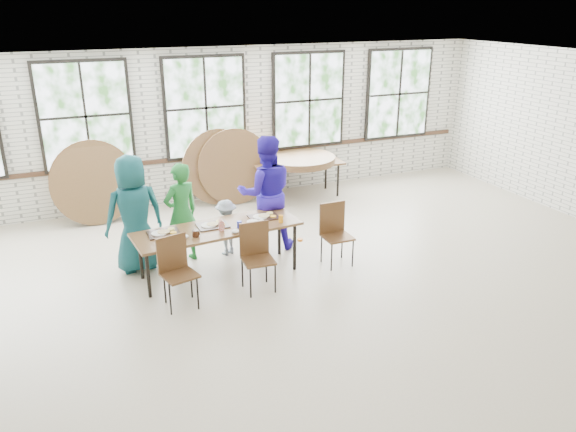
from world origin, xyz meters
name	(u,v)px	position (x,y,z in m)	size (l,w,h in m)	color
room	(206,110)	(0.00, 4.44, 1.83)	(12.00, 12.00, 12.00)	#BEAF97
dining_table	(218,231)	(-0.79, 1.12, 0.69)	(2.46, 1.01, 0.74)	brown
chair_near_left	(176,265)	(-1.55, 0.50, 0.56)	(0.51, 0.50, 0.95)	#51331B
chair_near_right	(256,251)	(-0.43, 0.52, 0.56)	(0.45, 0.43, 0.95)	#51331B
chair_spare	(335,228)	(0.95, 0.82, 0.56)	(0.42, 0.41, 0.95)	#51331B
adult_teal	(134,214)	(-1.86, 1.77, 0.88)	(0.86, 0.56, 1.76)	#165556
adult_green	(181,213)	(-1.17, 1.77, 0.79)	(0.57, 0.38, 1.58)	#1D6F2B
toddler	(226,227)	(-0.47, 1.77, 0.45)	(0.58, 0.33, 0.90)	#142740
adult_blue	(266,193)	(0.20, 1.77, 0.93)	(0.90, 0.70, 1.86)	#2A18AA
storage_table	(298,165)	(1.71, 3.87, 0.69)	(1.83, 0.83, 0.74)	brown
tabletop_clutter	(226,226)	(-0.68, 1.08, 0.77)	(1.96, 0.62, 0.11)	black
round_tops_stacked	(298,159)	(1.71, 3.87, 0.80)	(1.50, 1.50, 0.13)	brown
round_tops_leaning	(163,175)	(-0.97, 4.10, 0.74)	(4.17, 0.46, 1.49)	brown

